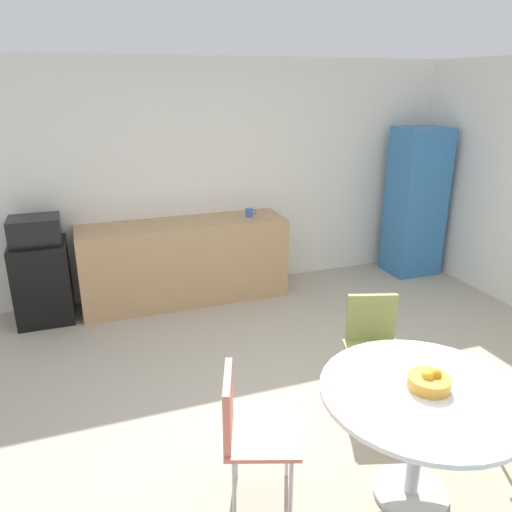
% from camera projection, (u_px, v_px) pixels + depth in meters
% --- Properties ---
extents(ground_plane, '(6.00, 6.00, 0.00)m').
position_uv_depth(ground_plane, '(322.00, 440.00, 3.43)').
color(ground_plane, '#B2A893').
extents(wall_back, '(6.00, 0.10, 2.60)m').
position_uv_depth(wall_back, '(207.00, 178.00, 5.67)').
color(wall_back, white).
rests_on(wall_back, ground_plane).
extents(counter_block, '(2.24, 0.60, 0.90)m').
position_uv_depth(counter_block, '(185.00, 262.00, 5.52)').
color(counter_block, tan).
rests_on(counter_block, ground_plane).
extents(mini_fridge, '(0.54, 0.54, 0.83)m').
position_uv_depth(mini_fridge, '(43.00, 281.00, 5.06)').
color(mini_fridge, black).
rests_on(mini_fridge, ground_plane).
extents(microwave, '(0.48, 0.38, 0.26)m').
position_uv_depth(microwave, '(35.00, 230.00, 4.88)').
color(microwave, black).
rests_on(microwave, mini_fridge).
extents(locker_cabinet, '(0.60, 0.50, 1.83)m').
position_uv_depth(locker_cabinet, '(416.00, 202.00, 6.21)').
color(locker_cabinet, '#3372B2').
rests_on(locker_cabinet, ground_plane).
extents(round_table, '(1.14, 1.14, 0.73)m').
position_uv_depth(round_table, '(421.00, 410.00, 2.78)').
color(round_table, silver).
rests_on(round_table, ground_plane).
extents(chair_olive, '(0.53, 0.53, 0.83)m').
position_uv_depth(chair_olive, '(373.00, 337.00, 3.74)').
color(chair_olive, silver).
rests_on(chair_olive, ground_plane).
extents(chair_coral, '(0.53, 0.53, 0.83)m').
position_uv_depth(chair_coral, '(245.00, 423.00, 2.80)').
color(chair_coral, silver).
rests_on(chair_coral, ground_plane).
extents(fruit_bowl, '(0.24, 0.24, 0.11)m').
position_uv_depth(fruit_bowl, '(429.00, 381.00, 2.75)').
color(fruit_bowl, gold).
rests_on(fruit_bowl, round_table).
extents(mug_white, '(0.13, 0.08, 0.09)m').
position_uv_depth(mug_white, '(249.00, 213.00, 5.59)').
color(mug_white, '#3F66BF').
rests_on(mug_white, counter_block).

